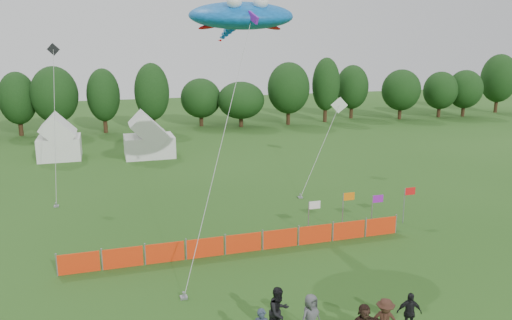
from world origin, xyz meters
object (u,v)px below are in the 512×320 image
object	(u,v)px
spectator_e	(311,317)
stingray_kite	(240,16)
tent_right	(149,139)
spectator_d	(409,313)
tent_left	(59,141)
barrier_fence	(243,243)
spectator_b	(279,312)

from	to	relation	value
spectator_e	stingray_kite	xyz separation A→B (m)	(0.85, 12.37, 11.02)
tent_right	stingray_kite	distance (m)	22.25
spectator_d	stingray_kite	size ratio (longest dim) A/B	0.10
tent_left	barrier_fence	size ratio (longest dim) A/B	0.21
tent_right	spectator_b	world-z (taller)	tent_right
tent_right	barrier_fence	xyz separation A→B (m)	(2.46, -23.69, -1.13)
tent_right	spectator_d	world-z (taller)	tent_right
spectator_b	spectator_d	distance (m)	4.86
spectator_e	spectator_b	bearing A→B (deg)	132.13
tent_right	spectator_e	size ratio (longest dim) A/B	2.61
spectator_e	tent_right	bearing A→B (deg)	74.21
tent_right	barrier_fence	size ratio (longest dim) A/B	0.26
tent_left	spectator_e	bearing A→B (deg)	-72.28
barrier_fence	spectator_d	xyz separation A→B (m)	(3.90, -8.78, 0.30)
barrier_fence	stingray_kite	bearing A→B (deg)	75.79
tent_left	spectator_e	world-z (taller)	tent_left
spectator_d	barrier_fence	bearing A→B (deg)	130.70
spectator_e	tent_left	bearing A→B (deg)	87.08
spectator_d	stingray_kite	bearing A→B (deg)	118.93
spectator_b	spectator_e	world-z (taller)	spectator_b
spectator_d	spectator_e	distance (m)	3.73
spectator_d	spectator_e	size ratio (longest dim) A/B	0.91
tent_left	stingray_kite	size ratio (longest dim) A/B	0.25
spectator_b	spectator_d	bearing A→B (deg)	-37.77
barrier_fence	stingray_kite	size ratio (longest dim) A/B	1.16
tent_right	stingray_kite	world-z (taller)	stingray_kite
tent_right	spectator_b	size ratio (longest dim) A/B	2.38
spectator_d	stingray_kite	xyz separation A→B (m)	(-2.82, 13.05, 11.10)
tent_left	stingray_kite	distance (m)	26.03
spectator_b	spectator_e	size ratio (longest dim) A/B	1.10
tent_right	barrier_fence	world-z (taller)	tent_right
tent_right	spectator_d	distance (m)	33.10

